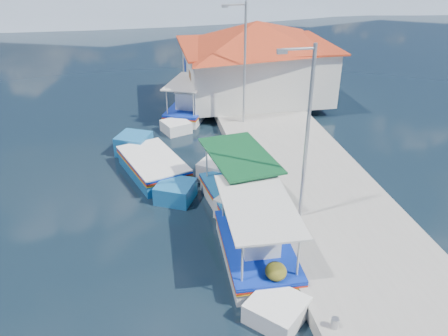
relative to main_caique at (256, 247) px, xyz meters
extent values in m
plane|color=black|center=(-2.67, -0.63, -0.45)|extent=(160.00, 160.00, 0.00)
cube|color=#9E9B94|center=(3.23, 5.37, -0.20)|extent=(5.00, 44.00, 0.50)
cylinder|color=#A5A8AD|center=(1.13, -3.63, 0.20)|extent=(0.20, 0.20, 0.30)
cylinder|color=#A5A8AD|center=(1.13, 1.37, 0.20)|extent=(0.20, 0.20, 0.30)
cylinder|color=#A5A8AD|center=(1.13, 7.37, 0.20)|extent=(0.20, 0.20, 0.30)
cylinder|color=#A5A8AD|center=(1.13, 13.37, 0.20)|extent=(0.20, 0.20, 0.30)
cube|color=white|center=(0.00, -0.07, -0.25)|extent=(2.09, 3.98, 0.86)
cube|color=white|center=(-0.06, 2.54, -0.14)|extent=(2.03, 2.03, 0.95)
cube|color=white|center=(0.06, -2.60, -0.25)|extent=(1.98, 1.98, 0.82)
cube|color=#0C289E|center=(0.00, -0.07, 0.15)|extent=(2.15, 4.10, 0.05)
cube|color=red|center=(0.00, -0.07, 0.07)|extent=(2.15, 4.10, 0.05)
cube|color=gold|center=(0.00, -0.07, 0.01)|extent=(2.15, 4.10, 0.04)
cube|color=#0C289E|center=(0.00, -0.07, 0.21)|extent=(2.17, 4.06, 0.05)
cube|color=brown|center=(0.00, -0.07, 0.18)|extent=(1.92, 3.90, 0.05)
cube|color=white|center=(0.01, -0.34, 0.68)|extent=(1.12, 1.20, 1.00)
cube|color=silver|center=(0.01, -0.34, 1.20)|extent=(1.23, 1.30, 0.05)
cylinder|color=beige|center=(-0.84, 1.56, 0.91)|extent=(0.06, 0.06, 1.45)
cylinder|color=beige|center=(0.76, 1.60, 0.91)|extent=(0.06, 0.06, 1.45)
cylinder|color=beige|center=(-0.76, -1.74, 0.91)|extent=(0.06, 0.06, 1.45)
cylinder|color=beige|center=(0.84, -1.71, 0.91)|extent=(0.06, 0.06, 1.45)
cube|color=silver|center=(0.00, -0.07, 1.63)|extent=(2.19, 3.99, 0.06)
ellipsoid|color=#505316|center=(-0.39, 1.19, 0.44)|extent=(0.69, 0.76, 0.52)
ellipsoid|color=#505316|center=(0.23, 1.66, 0.40)|extent=(0.58, 0.64, 0.44)
ellipsoid|color=#505316|center=(0.22, -1.70, 0.41)|extent=(0.62, 0.68, 0.46)
sphere|color=orange|center=(0.89, 0.49, 0.86)|extent=(0.36, 0.36, 0.36)
cube|color=white|center=(0.10, 3.02, -0.24)|extent=(2.47, 3.89, 0.93)
cube|color=white|center=(0.46, 5.44, -0.12)|extent=(1.97, 1.97, 1.03)
cube|color=white|center=(-0.24, 0.68, -0.24)|extent=(1.92, 1.92, 0.88)
cube|color=#0C289E|center=(0.10, 3.02, 0.19)|extent=(2.54, 4.00, 0.06)
cube|color=red|center=(0.10, 3.02, 0.11)|extent=(2.54, 4.00, 0.05)
cube|color=gold|center=(0.10, 3.02, 0.05)|extent=(2.54, 4.00, 0.04)
cube|color=#1A639F|center=(0.10, 3.02, 0.26)|extent=(2.55, 3.97, 0.05)
cube|color=brown|center=(0.10, 3.02, 0.23)|extent=(2.30, 3.79, 0.05)
cylinder|color=beige|center=(-0.45, 4.65, 1.02)|extent=(0.07, 0.07, 1.57)
cylinder|color=beige|center=(1.10, 4.42, 1.02)|extent=(0.07, 0.07, 1.57)
cylinder|color=beige|center=(-0.90, 1.62, 1.02)|extent=(0.07, 0.07, 1.57)
cylinder|color=beige|center=(0.65, 1.40, 1.02)|extent=(0.07, 0.07, 1.57)
cube|color=#0E4723|center=(0.10, 3.02, 1.80)|extent=(2.56, 3.90, 0.07)
cube|color=#1A639F|center=(-2.95, 6.35, -0.22)|extent=(3.01, 4.09, 1.02)
cube|color=#1A639F|center=(-2.16, 8.67, -0.09)|extent=(1.87, 1.87, 1.13)
cube|color=#1A639F|center=(-3.71, 4.10, -0.22)|extent=(1.81, 1.81, 0.97)
cube|color=#0C289E|center=(-2.95, 6.35, 0.26)|extent=(3.10, 4.22, 0.06)
cube|color=red|center=(-2.95, 6.35, 0.17)|extent=(3.10, 4.22, 0.05)
cube|color=gold|center=(-2.95, 6.35, 0.10)|extent=(3.10, 4.22, 0.04)
cube|color=white|center=(-2.95, 6.35, 0.33)|extent=(3.11, 4.19, 0.05)
cube|color=brown|center=(-2.95, 6.35, 0.30)|extent=(2.84, 3.97, 0.05)
cube|color=white|center=(-0.63, 12.94, -0.26)|extent=(3.12, 3.97, 0.83)
cube|color=white|center=(-1.60, 15.09, -0.16)|extent=(1.71, 1.71, 0.92)
cube|color=white|center=(0.30, 10.87, -0.26)|extent=(1.66, 1.66, 0.79)
cube|color=#0C289E|center=(-0.63, 12.94, 0.12)|extent=(3.21, 4.09, 0.05)
cube|color=red|center=(-0.63, 12.94, 0.05)|extent=(3.21, 4.09, 0.04)
cube|color=gold|center=(-0.63, 12.94, -0.01)|extent=(3.21, 4.09, 0.03)
cube|color=#0C289E|center=(-0.63, 12.94, 0.19)|extent=(3.22, 4.06, 0.04)
cube|color=brown|center=(-0.63, 12.94, 0.16)|extent=(2.96, 3.84, 0.04)
cube|color=white|center=(-0.53, 12.70, 0.64)|extent=(1.39, 1.45, 0.96)
cube|color=silver|center=(-0.53, 12.70, 1.14)|extent=(1.51, 1.57, 0.05)
cylinder|color=beige|center=(-1.91, 13.99, 0.86)|extent=(0.06, 0.06, 1.40)
cylinder|color=beige|center=(-0.57, 14.60, 0.86)|extent=(0.06, 0.06, 1.40)
cylinder|color=beige|center=(-0.70, 11.29, 0.86)|extent=(0.06, 0.06, 1.40)
cylinder|color=beige|center=(0.64, 11.89, 0.86)|extent=(0.06, 0.06, 1.40)
cube|color=silver|center=(-0.63, 12.94, 1.56)|extent=(3.20, 4.01, 0.06)
cube|color=silver|center=(3.53, 14.37, 1.55)|extent=(8.00, 6.00, 3.00)
cube|color=#B43719|center=(3.53, 14.37, 3.10)|extent=(8.64, 6.48, 0.10)
pyramid|color=#B43719|center=(3.53, 14.37, 3.75)|extent=(10.49, 10.49, 1.40)
cube|color=brown|center=(-0.45, 13.37, 1.05)|extent=(0.06, 1.00, 2.00)
cube|color=#0C289E|center=(-0.45, 15.87, 1.65)|extent=(0.06, 1.20, 0.90)
cylinder|color=#A5A8AD|center=(1.93, 1.37, 3.05)|extent=(0.12, 0.12, 6.00)
cylinder|color=#A5A8AD|center=(1.43, 1.37, 5.90)|extent=(1.00, 0.08, 0.08)
cube|color=#A5A8AD|center=(0.93, 1.37, 5.85)|extent=(0.30, 0.14, 0.14)
cylinder|color=#A5A8AD|center=(1.93, 10.37, 3.05)|extent=(0.12, 0.12, 6.00)
cylinder|color=#A5A8AD|center=(1.43, 10.37, 5.90)|extent=(1.00, 0.08, 0.08)
cube|color=#A5A8AD|center=(0.93, 10.37, 5.85)|extent=(0.30, 0.14, 0.14)
camera|label=1|loc=(-3.13, -11.33, 8.96)|focal=36.62mm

